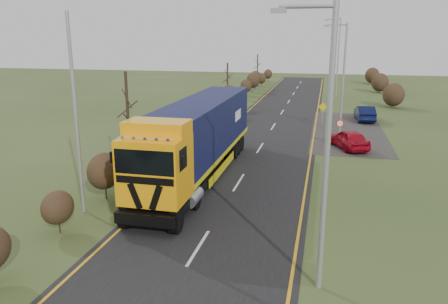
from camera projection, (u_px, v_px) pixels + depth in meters
ground at (222, 209)px, 20.67m from camera, size 160.00×160.00×0.00m
road at (256, 155)px, 30.08m from camera, size 8.00×120.00×0.02m
layby at (347, 130)px, 38.06m from camera, size 6.00×18.00×0.02m
lane_markings at (255, 156)px, 29.78m from camera, size 7.52×116.00×0.01m
hedgerow at (162, 135)px, 29.00m from camera, size 2.24×102.04×6.05m
lorry at (199, 134)px, 24.69m from camera, size 3.14×16.17×4.51m
car_red_hatchback at (349, 139)px, 31.66m from camera, size 3.15×4.48×1.42m
car_blue_sedan at (365, 113)px, 42.15m from camera, size 1.85×4.57×1.48m
streetlight_near at (324, 142)px, 13.03m from camera, size 1.89×0.18×8.90m
streetlight_mid at (342, 74)px, 35.62m from camera, size 1.91×0.18×8.99m
streetlight_far at (337, 54)px, 57.70m from camera, size 2.17×0.21×10.27m
left_pole at (76, 117)px, 19.28m from camera, size 0.16×0.16×8.98m
speed_sign at (340, 128)px, 31.80m from camera, size 0.58×0.10×2.10m
warning_board at (322, 111)px, 40.25m from camera, size 0.78×0.11×2.04m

